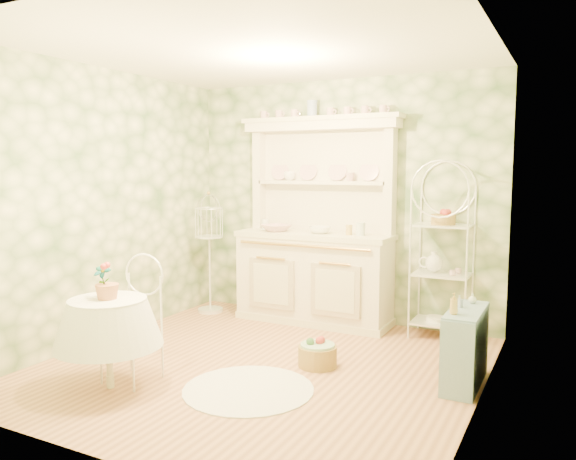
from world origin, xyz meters
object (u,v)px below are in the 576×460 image
at_px(cafe_chair, 132,336).
at_px(floor_basket, 318,352).
at_px(bakers_rack, 442,253).
at_px(round_table, 109,343).
at_px(side_shelf, 465,347).
at_px(birdcage_stand, 210,257).
at_px(kitchen_dresser, 314,220).

distance_m(cafe_chair, floor_basket, 1.58).
distance_m(bakers_rack, floor_basket, 1.73).
xyz_separation_m(round_table, floor_basket, (1.25, 1.19, -0.24)).
relative_size(side_shelf, birdcage_stand, 0.54).
bearing_deg(kitchen_dresser, birdcage_stand, -171.99).
xyz_separation_m(bakers_rack, round_table, (-2.01, -2.55, -0.51)).
bearing_deg(side_shelf, bakers_rack, 113.45).
relative_size(bakers_rack, cafe_chair, 2.30).
bearing_deg(round_table, birdcage_stand, 106.13).
bearing_deg(kitchen_dresser, cafe_chair, -103.84).
xyz_separation_m(kitchen_dresser, cafe_chair, (-0.56, -2.29, -0.77)).
bearing_deg(round_table, kitchen_dresser, 75.95).
xyz_separation_m(kitchen_dresser, birdcage_stand, (-1.29, -0.18, -0.48)).
bearing_deg(birdcage_stand, bakers_rack, 5.28).
height_order(round_table, cafe_chair, cafe_chair).
xyz_separation_m(side_shelf, round_table, (-2.47, -1.35, 0.05)).
relative_size(kitchen_dresser, round_table, 3.19).
distance_m(round_table, floor_basket, 1.74).
xyz_separation_m(side_shelf, birdcage_stand, (-3.13, 0.95, 0.36)).
bearing_deg(birdcage_stand, cafe_chair, -71.12).
height_order(bakers_rack, birdcage_stand, bakers_rack).
bearing_deg(side_shelf, floor_basket, -169.88).
xyz_separation_m(round_table, cafe_chair, (0.06, 0.19, 0.02)).
bearing_deg(side_shelf, cafe_chair, -151.55).
distance_m(kitchen_dresser, birdcage_stand, 1.39).
xyz_separation_m(kitchen_dresser, floor_basket, (0.63, -1.29, -1.02)).
distance_m(bakers_rack, side_shelf, 1.40).
height_order(bakers_rack, floor_basket, bakers_rack).
bearing_deg(birdcage_stand, floor_basket, -30.05).
bearing_deg(birdcage_stand, side_shelf, -16.91).
height_order(kitchen_dresser, floor_basket, kitchen_dresser).
bearing_deg(bakers_rack, birdcage_stand, -175.27).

